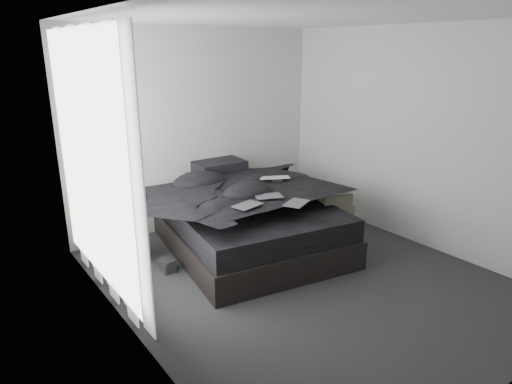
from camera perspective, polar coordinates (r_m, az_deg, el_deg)
floor at (r=4.94m, az=5.56°, el=-10.61°), size 3.60×4.20×0.01m
ceiling at (r=4.37m, az=6.63°, el=21.05°), size 3.60×4.20×0.01m
wall_back at (r=6.17m, az=-7.19°, el=7.83°), size 3.60×0.01×2.60m
wall_left at (r=3.57m, az=-15.99°, el=0.20°), size 0.01×4.20×2.60m
wall_right at (r=5.82m, az=19.45°, el=6.40°), size 0.01×4.20×2.60m
window_left at (r=4.40m, az=-19.96°, el=3.68°), size 0.02×2.00×2.30m
curtain_left at (r=4.43m, az=-19.25°, el=2.90°), size 0.06×2.12×2.48m
bed at (r=5.61m, az=-1.22°, el=-5.19°), size 2.13×2.60×0.32m
mattress at (r=5.50m, az=-1.24°, el=-2.45°), size 2.05×2.52×0.25m
duvet at (r=5.37m, az=-0.99°, el=0.00°), size 2.03×2.26×0.27m
pillow_lower at (r=6.22m, az=-5.40°, el=1.82°), size 0.77×0.58×0.16m
pillow_upper at (r=6.18m, az=-4.67°, el=3.24°), size 0.69×0.49×0.15m
laptop at (r=5.62m, az=2.47°, el=2.39°), size 0.45×0.39×0.03m
comic_a at (r=4.72m, az=-1.07°, el=-0.69°), size 0.33×0.26×0.01m
comic_b at (r=5.01m, az=1.59°, el=0.49°), size 0.35×0.29×0.01m
comic_c at (r=4.80m, az=5.10°, el=-0.27°), size 0.35×0.30×0.01m
side_stand at (r=5.38m, az=-15.55°, el=-4.38°), size 0.49×0.49×0.75m
papers at (r=5.24m, az=-15.76°, el=-0.50°), size 0.30×0.23×0.02m
floor_books at (r=5.11m, az=-11.02°, el=-9.04°), size 0.14×0.19×0.13m
box_lower at (r=5.73m, az=9.56°, el=-5.07°), size 0.47×0.41×0.30m
box_mid at (r=5.63m, az=9.81°, el=-2.64°), size 0.43×0.37×0.23m
box_upper at (r=5.57m, az=9.71°, el=-0.78°), size 0.43×0.39×0.16m
art_book_white at (r=5.54m, az=9.84°, el=0.15°), size 0.36×0.32×0.03m
art_book_snake at (r=5.53m, az=9.98°, el=0.42°), size 0.33×0.29×0.03m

